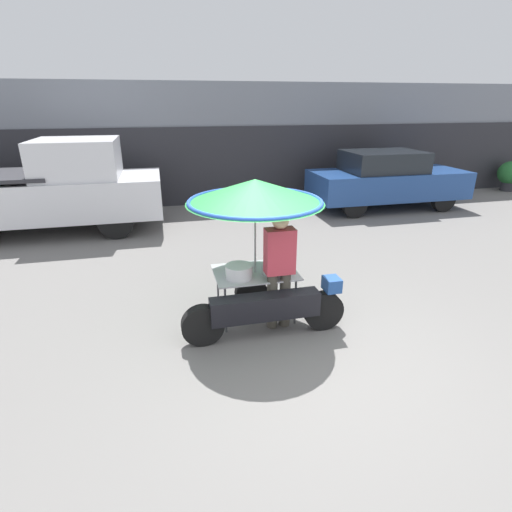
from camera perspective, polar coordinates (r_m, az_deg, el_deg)
The scene contains 7 objects.
ground_plane at distance 5.01m, azimuth 8.21°, elevation -14.18°, with size 36.00×36.00×0.00m, color slate.
shopfront_building at distance 12.92m, azimuth -6.53°, elevation 15.85°, with size 28.00×2.06×3.40m.
vendor_motorcycle_cart at distance 5.17m, azimuth 0.11°, elevation 5.89°, with size 2.15×1.80×1.96m.
vendor_person at distance 5.18m, azimuth 3.37°, elevation -1.31°, with size 0.38×0.22×1.61m.
parked_car at distance 12.00m, azimuth 18.11°, elevation 10.37°, with size 4.33×1.73×1.60m.
pickup_truck at distance 10.33m, azimuth -27.37°, elevation 8.42°, with size 5.21×1.94×2.10m.
potted_plant at distance 16.27m, azimuth 32.49°, elevation 9.84°, with size 0.76×0.76×0.99m.
Camera 1 is at (-1.62, -3.76, 2.89)m, focal length 28.00 mm.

